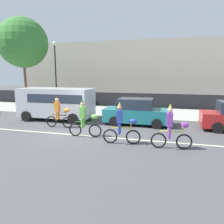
# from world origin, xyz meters

# --- Properties ---
(ground_plane) EXTENTS (80.00, 80.00, 0.00)m
(ground_plane) POSITION_xyz_m (0.00, 0.00, 0.00)
(ground_plane) COLOR #4C4C4F
(road_centre_line) EXTENTS (36.00, 0.14, 0.01)m
(road_centre_line) POSITION_xyz_m (0.00, -0.50, 0.00)
(road_centre_line) COLOR beige
(road_centre_line) RESTS_ON ground
(sidewalk_curb) EXTENTS (60.00, 5.00, 0.15)m
(sidewalk_curb) POSITION_xyz_m (0.00, 6.50, 0.07)
(sidewalk_curb) COLOR #ADAAA3
(sidewalk_curb) RESTS_ON ground
(fence_line) EXTENTS (40.00, 0.08, 1.40)m
(fence_line) POSITION_xyz_m (0.00, 9.40, 0.70)
(fence_line) COLOR black
(fence_line) RESTS_ON ground
(building_backdrop) EXTENTS (28.00, 8.00, 6.88)m
(building_backdrop) POSITION_xyz_m (0.40, 18.00, 3.44)
(building_backdrop) COLOR #B2A899
(building_backdrop) RESTS_ON ground
(parade_cyclist_orange) EXTENTS (1.72, 0.50, 1.92)m
(parade_cyclist_orange) POSITION_xyz_m (-1.61, 0.74, 0.84)
(parade_cyclist_orange) COLOR black
(parade_cyclist_orange) RESTS_ON ground
(parade_cyclist_lime) EXTENTS (1.72, 0.50, 1.92)m
(parade_cyclist_lime) POSITION_xyz_m (0.60, -0.66, 0.84)
(parade_cyclist_lime) COLOR black
(parade_cyclist_lime) RESTS_ON ground
(parade_cyclist_cobalt) EXTENTS (1.72, 0.50, 1.92)m
(parade_cyclist_cobalt) POSITION_xyz_m (2.63, -1.29, 0.84)
(parade_cyclist_cobalt) COLOR black
(parade_cyclist_cobalt) RESTS_ON ground
(parade_cyclist_purple) EXTENTS (1.72, 0.50, 1.92)m
(parade_cyclist_purple) POSITION_xyz_m (4.81, -1.39, 0.84)
(parade_cyclist_purple) COLOR black
(parade_cyclist_purple) RESTS_ON ground
(parked_van_silver) EXTENTS (5.00, 2.22, 2.18)m
(parked_van_silver) POSITION_xyz_m (-2.82, 2.70, 1.28)
(parked_van_silver) COLOR silver
(parked_van_silver) RESTS_ON ground
(parked_car_teal) EXTENTS (4.10, 1.92, 1.64)m
(parked_car_teal) POSITION_xyz_m (2.67, 2.78, 0.78)
(parked_car_teal) COLOR #1E727A
(parked_car_teal) RESTS_ON ground
(street_lamp_post) EXTENTS (0.36, 0.36, 5.86)m
(street_lamp_post) POSITION_xyz_m (-5.56, 7.50, 3.99)
(street_lamp_post) COLOR black
(street_lamp_post) RESTS_ON sidewalk_curb
(street_tree_near_lamp) EXTENTS (4.72, 4.72, 8.30)m
(street_tree_near_lamp) POSITION_xyz_m (-9.20, 7.98, 6.08)
(street_tree_near_lamp) COLOR brown
(street_tree_near_lamp) RESTS_ON sidewalk_curb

